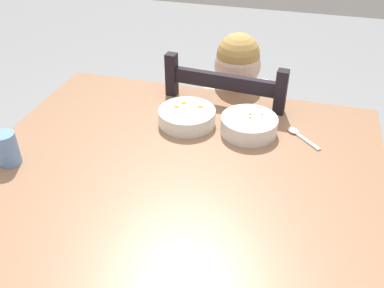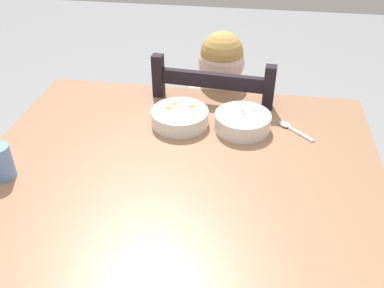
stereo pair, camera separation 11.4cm
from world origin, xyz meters
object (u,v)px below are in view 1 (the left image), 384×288
at_px(child_figure, 233,117).
at_px(bowl_of_peas, 249,125).
at_px(dining_chair, 230,154).
at_px(spoon, 298,134).
at_px(drinking_cup, 7,149).
at_px(bowl_of_carrots, 187,116).
at_px(dining_table, 174,203).

distance_m(child_figure, bowl_of_peas, 0.35).
relative_size(dining_chair, spoon, 8.04).
bearing_deg(drinking_cup, bowl_of_carrots, 38.98).
distance_m(spoon, drinking_cup, 0.84).
relative_size(dining_table, dining_chair, 1.24).
bearing_deg(bowl_of_carrots, bowl_of_peas, -0.01).
bearing_deg(drinking_cup, dining_chair, 51.31).
distance_m(bowl_of_carrots, drinking_cup, 0.53).
relative_size(bowl_of_carrots, drinking_cup, 1.90).
height_order(child_figure, bowl_of_carrots, child_figure).
distance_m(dining_table, dining_chair, 0.59).
height_order(dining_table, bowl_of_peas, bowl_of_peas).
distance_m(dining_table, spoon, 0.43).
relative_size(dining_table, child_figure, 1.19).
distance_m(child_figure, drinking_cup, 0.83).
xyz_separation_m(dining_chair, spoon, (0.25, -0.27, 0.32)).
distance_m(bowl_of_peas, bowl_of_carrots, 0.20).
distance_m(dining_table, child_figure, 0.55).
relative_size(child_figure, bowl_of_carrots, 5.20).
bearing_deg(bowl_of_peas, drinking_cup, -151.31).
bearing_deg(dining_table, spoon, 42.29).
height_order(child_figure, spoon, child_figure).
bearing_deg(drinking_cup, dining_table, 9.85).
height_order(dining_chair, bowl_of_peas, dining_chair).
xyz_separation_m(dining_chair, child_figure, (0.00, -0.01, 0.18)).
distance_m(dining_table, bowl_of_carrots, 0.29).
bearing_deg(drinking_cup, bowl_of_peas, 28.69).
xyz_separation_m(dining_chair, bowl_of_carrots, (-0.09, -0.30, 0.34)).
height_order(child_figure, drinking_cup, child_figure).
relative_size(bowl_of_peas, drinking_cup, 1.83).
bearing_deg(dining_table, bowl_of_carrots, 97.88).
height_order(bowl_of_carrots, spoon, bowl_of_carrots).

